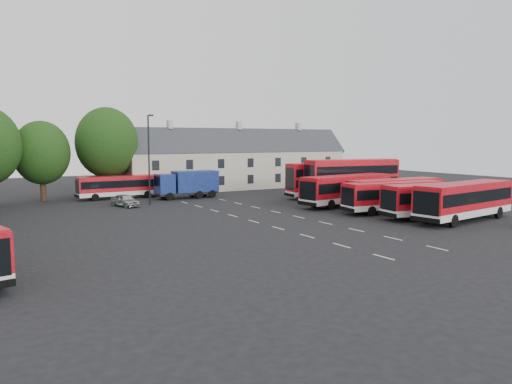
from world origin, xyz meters
TOP-DOWN VIEW (x-y plane):
  - ground at (0.00, 0.00)m, footprint 140.00×140.00m
  - lane_markings at (2.50, 2.00)m, footprint 5.15×33.80m
  - terrace_houses at (14.00, 30.00)m, footprint 35.70×7.13m
  - bus_row_a at (16.55, -7.53)m, footprint 12.54×4.37m
  - bus_row_b at (15.95, -5.16)m, footprint 11.69×4.34m
  - bus_row_c at (14.92, -0.56)m, footprint 11.26×4.00m
  - bus_row_d at (16.99, 1.34)m, footprint 11.40×3.15m
  - bus_row_e at (14.40, 5.97)m, footprint 12.31×4.24m
  - bus_dd_south at (18.74, 9.95)m, footprint 12.31×4.26m
  - bus_dd_north at (17.37, 13.00)m, footprint 11.00×3.73m
  - bus_north at (-5.47, 25.76)m, footprint 10.17×2.50m
  - box_truck at (2.08, 21.76)m, footprint 7.82×2.47m
  - silver_car at (-7.01, 17.96)m, footprint 2.69×4.34m
  - lamppost at (-4.14, 18.06)m, footprint 0.71×0.40m

SIDE VIEW (x-z plane):
  - ground at x=0.00m, z-range 0.00..0.00m
  - lane_markings at x=2.50m, z-range 0.00..0.01m
  - silver_car at x=-7.01m, z-range 0.00..1.38m
  - bus_north at x=-5.47m, z-range 0.29..3.16m
  - bus_row_c at x=14.92m, z-range 0.31..3.43m
  - bus_row_d at x=16.99m, z-range 0.32..3.51m
  - box_truck at x=2.08m, z-range 0.21..3.63m
  - bus_row_b at x=15.95m, z-range 0.33..3.56m
  - bus_row_e at x=14.40m, z-range 0.34..3.76m
  - bus_row_a at x=16.55m, z-range 0.35..3.82m
  - bus_dd_north at x=17.37m, z-range 0.31..4.73m
  - bus_dd_south at x=18.74m, z-range 0.34..5.29m
  - terrace_houses at x=14.00m, z-range -1.17..8.89m
  - lamppost at x=-4.14m, z-range 0.34..10.49m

